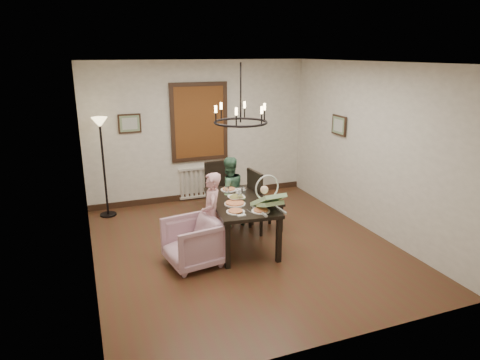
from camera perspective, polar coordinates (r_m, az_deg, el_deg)
room_shell at (r=6.68m, az=-0.54°, el=3.38°), size 4.51×5.00×2.81m
dining_table at (r=6.65m, az=0.08°, el=-3.44°), size 1.05×1.65×0.73m
chair_far at (r=7.90m, az=-2.69°, el=-1.27°), size 0.46×0.46×1.00m
chair_right at (r=7.23m, az=3.48°, el=-2.65°), size 0.53×0.53×1.09m
armchair at (r=6.18m, az=-6.29°, el=-8.28°), size 0.85×0.84×0.68m
elderly_woman at (r=6.40m, az=-3.77°, el=-5.49°), size 0.34×0.43×1.05m
seated_man at (r=7.44m, az=-1.51°, el=-2.35°), size 0.54×0.44×1.02m
baby_bouncer at (r=6.18m, az=3.78°, el=-2.46°), size 0.43×0.57×0.36m
salad_bowl at (r=6.62m, az=-0.49°, el=-2.40°), size 0.32×0.32×0.08m
pizza_platter at (r=6.44m, az=-0.69°, el=-3.14°), size 0.32×0.32×0.04m
drinking_glass at (r=6.52m, az=-0.02°, el=-2.43°), size 0.07×0.07×0.14m
window_blinds at (r=8.59m, az=-5.44°, el=7.68°), size 1.00×0.03×1.40m
radiator at (r=8.89m, az=-5.25°, el=-0.28°), size 0.92×0.12×0.62m
picture_back at (r=8.34m, az=-14.50°, el=7.30°), size 0.42×0.03×0.36m
picture_right at (r=8.09m, az=13.05°, el=7.12°), size 0.03×0.42×0.36m
floor_lamp at (r=8.14m, az=-17.68°, el=1.41°), size 0.30×0.30×1.80m
chandelier at (r=6.32m, az=0.09°, el=7.71°), size 0.80×0.80×0.04m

